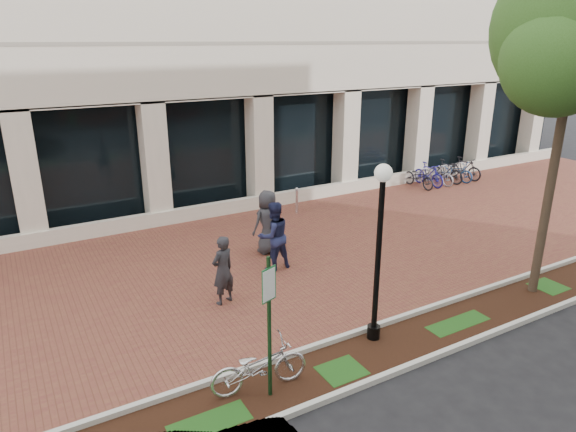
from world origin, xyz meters
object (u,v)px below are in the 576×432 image
parking_sign (269,312)px  bike_rack_cluster (442,173)px  locked_bicycle (259,366)px  bollard (297,200)px  pedestrian_right (268,222)px  pedestrian_mid (274,236)px  pedestrian_left (223,270)px  street_tree (576,40)px  lamppost (379,244)px

parking_sign → bike_rack_cluster: (13.43, 9.00, -1.24)m
locked_bicycle → bollard: (5.78, 8.37, 0.02)m
bike_rack_cluster → locked_bicycle: bearing=-152.9°
pedestrian_right → bollard: (2.65, 2.76, -0.47)m
pedestrian_mid → bollard: 4.93m
pedestrian_left → bike_rack_cluster: size_ratio=0.50×
bollard → street_tree: bearing=-75.6°
locked_bicycle → pedestrian_left: 3.46m
locked_bicycle → pedestrian_mid: pedestrian_mid is taller
parking_sign → bike_rack_cluster: 16.22m
street_tree → bike_rack_cluster: size_ratio=2.33×
pedestrian_left → bike_rack_cluster: (12.79, 5.36, -0.39)m
street_tree → pedestrian_mid: (-5.19, 4.50, -5.15)m
bollard → bike_rack_cluster: size_ratio=0.28×
locked_bicycle → pedestrian_left: pedestrian_left is taller
street_tree → bollard: bearing=104.4°
lamppost → pedestrian_right: size_ratio=1.99×
street_tree → bike_rack_cluster: street_tree is taller
parking_sign → lamppost: lamppost is taller
parking_sign → bike_rack_cluster: size_ratio=0.78×
lamppost → bike_rack_cluster: (10.61, 8.43, -1.71)m
parking_sign → street_tree: (7.84, 0.30, 4.41)m
street_tree → bollard: (-2.15, 8.35, -5.62)m
pedestrian_left → bike_rack_cluster: pedestrian_left is taller
parking_sign → locked_bicycle: 1.27m
bike_rack_cluster → lamppost: bearing=-147.3°
pedestrian_mid → bollard: bearing=-130.3°
parking_sign → street_tree: 9.00m
locked_bicycle → bollard: 10.17m
pedestrian_mid → pedestrian_right: size_ratio=1.01×
pedestrian_left → pedestrian_mid: (2.02, 1.16, 0.11)m
bollard → bike_rack_cluster: bike_rack_cluster is taller
parking_sign → pedestrian_right: bearing=42.1°
parking_sign → pedestrian_mid: bearing=40.5°
street_tree → pedestrian_mid: bearing=139.1°
pedestrian_mid → bike_rack_cluster: pedestrian_mid is taller
lamppost → bollard: size_ratio=3.90×
pedestrian_mid → street_tree: bearing=137.1°
lamppost → pedestrian_mid: lamppost is taller
pedestrian_right → bike_rack_cluster: pedestrian_right is taller
parking_sign → lamppost: size_ratio=0.71×
bollard → parking_sign: bearing=-123.3°
street_tree → bike_rack_cluster: 11.78m
parking_sign → pedestrian_right: (3.05, 5.89, -0.75)m
lamppost → bike_rack_cluster: bearing=38.5°
bollard → bike_rack_cluster: bearing=2.6°
parking_sign → bollard: size_ratio=2.77×
parking_sign → lamppost: 2.92m
pedestrian_left → parking_sign: bearing=60.8°
pedestrian_mid → pedestrian_right: pedestrian_mid is taller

